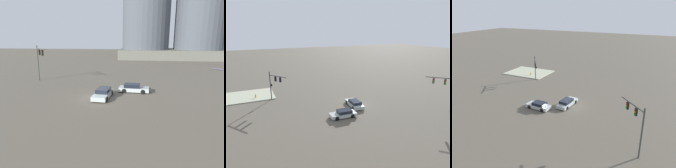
# 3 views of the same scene
# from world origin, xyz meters

# --- Properties ---
(ground_plane) EXTENTS (238.25, 238.25, 0.00)m
(ground_plane) POSITION_xyz_m (0.00, 0.00, 0.00)
(ground_plane) COLOR #585145
(traffic_signal_near_corner) EXTENTS (3.21, 3.53, 6.40)m
(traffic_signal_near_corner) POSITION_xyz_m (-12.14, 8.80, 4.41)
(traffic_signal_near_corner) COLOR #3D413B
(traffic_signal_near_corner) RESTS_ON ground
(sedan_car_approaching) EXTENTS (2.24, 5.01, 1.21)m
(sedan_car_approaching) POSITION_xyz_m (0.64, 0.31, 0.58)
(sedan_car_approaching) COLOR #ACB7B2
(sedan_car_approaching) RESTS_ON ground
(sedan_car_waiting_far) EXTENTS (4.40, 2.13, 1.21)m
(sedan_car_waiting_far) POSITION_xyz_m (4.56, 3.55, 0.57)
(sedan_car_waiting_far) COLOR #AEB8B6
(sedan_car_waiting_far) RESTS_ON ground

